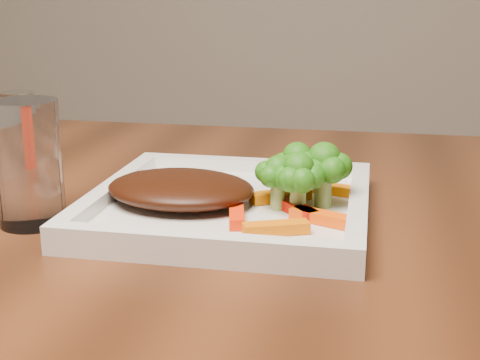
% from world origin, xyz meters
% --- Properties ---
extents(plate, '(0.27, 0.27, 0.01)m').
position_xyz_m(plate, '(0.21, 0.10, 0.76)').
color(plate, white).
rests_on(plate, dining_table).
extents(steak, '(0.16, 0.13, 0.03)m').
position_xyz_m(steak, '(0.16, 0.09, 0.78)').
color(steak, '#381508').
rests_on(steak, plate).
extents(broccoli_0, '(0.06, 0.06, 0.07)m').
position_xyz_m(broccoli_0, '(0.27, 0.13, 0.80)').
color(broccoli_0, '#306210').
rests_on(broccoli_0, plate).
extents(broccoli_1, '(0.08, 0.08, 0.06)m').
position_xyz_m(broccoli_1, '(0.30, 0.11, 0.79)').
color(broccoli_1, '#376911').
rests_on(broccoli_1, plate).
extents(broccoli_2, '(0.06, 0.06, 0.06)m').
position_xyz_m(broccoli_2, '(0.28, 0.08, 0.79)').
color(broccoli_2, '#1A6A11').
rests_on(broccoli_2, plate).
extents(broccoli_3, '(0.06, 0.06, 0.06)m').
position_xyz_m(broccoli_3, '(0.26, 0.09, 0.79)').
color(broccoli_3, '#2D6611').
rests_on(broccoli_3, plate).
extents(carrot_0, '(0.06, 0.04, 0.01)m').
position_xyz_m(carrot_0, '(0.27, 0.02, 0.77)').
color(carrot_0, orange).
rests_on(carrot_0, plate).
extents(carrot_1, '(0.06, 0.04, 0.01)m').
position_xyz_m(carrot_1, '(0.31, 0.06, 0.77)').
color(carrot_1, '#FF5204').
rests_on(carrot_1, plate).
extents(carrot_2, '(0.02, 0.05, 0.01)m').
position_xyz_m(carrot_2, '(0.23, 0.05, 0.77)').
color(carrot_2, '#FF2A04').
rests_on(carrot_2, plate).
extents(carrot_3, '(0.05, 0.03, 0.01)m').
position_xyz_m(carrot_3, '(0.32, 0.15, 0.77)').
color(carrot_3, orange).
rests_on(carrot_3, plate).
extents(carrot_5, '(0.04, 0.05, 0.01)m').
position_xyz_m(carrot_5, '(0.28, 0.08, 0.77)').
color(carrot_5, red).
rests_on(carrot_5, plate).
extents(carrot_6, '(0.06, 0.05, 0.01)m').
position_xyz_m(carrot_6, '(0.26, 0.12, 0.77)').
color(carrot_6, '#CF6803').
rests_on(carrot_6, plate).
extents(spice_shaker, '(0.05, 0.05, 0.09)m').
position_xyz_m(spice_shaker, '(-0.10, 0.25, 0.80)').
color(spice_shaker, '#B4220A').
rests_on(spice_shaker, dining_table).
extents(drinking_glass, '(0.07, 0.07, 0.12)m').
position_xyz_m(drinking_glass, '(0.03, 0.04, 0.81)').
color(drinking_glass, silver).
rests_on(drinking_glass, dining_table).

